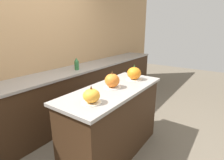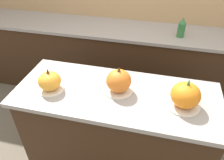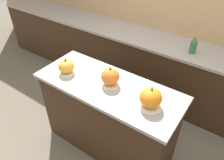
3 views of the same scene
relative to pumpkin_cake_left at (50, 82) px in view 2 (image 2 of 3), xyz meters
The scene contains 6 objects.
kitchen_island 0.72m from the pumpkin_cake_left, ahead, with size 1.50×0.61×0.92m.
back_counter 1.45m from the pumpkin_cake_left, 69.12° to the left, with size 6.00×0.60×0.91m.
pumpkin_cake_left is the anchor object (origin of this frame).
pumpkin_cake_center 0.50m from the pumpkin_cake_left, 11.73° to the left, with size 0.21×0.21×0.21m.
pumpkin_cake_right 0.95m from the pumpkin_cake_left, ahead, with size 0.23×0.23×0.22m.
bottle_tall 1.51m from the pumpkin_cake_left, 51.58° to the left, with size 0.08×0.08×0.22m.
Camera 2 is at (0.26, -1.20, 1.94)m, focal length 35.00 mm.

